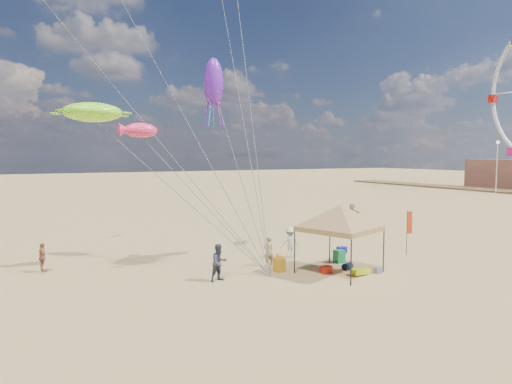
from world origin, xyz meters
TOP-DOWN VIEW (x-y plane):
  - ground at (0.00, 0.00)m, footprint 280.00×280.00m
  - canopy_tent at (3.03, -0.35)m, footprint 6.15×6.15m
  - feather_flag at (9.29, 0.97)m, footprint 0.41×0.05m
  - cooler_red at (2.34, -0.16)m, footprint 0.54×0.38m
  - cooler_blue at (6.04, 3.19)m, footprint 0.54×0.38m
  - bag_navy at (3.78, -0.10)m, footprint 0.69×0.54m
  - bag_orange at (1.63, 3.24)m, footprint 0.54×0.69m
  - chair_green at (4.38, 1.35)m, footprint 0.50×0.50m
  - chair_yellow at (0.43, 1.25)m, footprint 0.50×0.50m
  - crate_grey at (4.71, -1.35)m, footprint 0.34×0.30m
  - beach_cart at (3.65, -1.23)m, footprint 0.90×0.50m
  - person_near_a at (0.54, 2.56)m, footprint 0.63×0.46m
  - person_near_b at (-2.97, 1.10)m, footprint 1.00×0.86m
  - person_near_c at (2.57, 3.64)m, footprint 1.24×0.80m
  - person_far_a at (-10.34, 6.82)m, footprint 0.54×0.94m
  - person_far_c at (14.73, 12.62)m, footprint 1.40×1.53m
  - lamp_north at (55.00, 26.00)m, footprint 0.50×0.50m
  - turtle_kite at (-8.02, 4.39)m, footprint 2.76×2.21m
  - fish_kite at (-5.55, 5.33)m, footprint 1.94×1.38m
  - squid_kite at (-1.34, 5.59)m, footprint 1.40×1.40m

SIDE VIEW (x-z plane):
  - ground at x=0.00m, z-range 0.00..0.00m
  - crate_grey at x=4.71m, z-range 0.00..0.28m
  - bag_navy at x=3.78m, z-range 0.00..0.36m
  - bag_orange at x=1.63m, z-range 0.00..0.36m
  - cooler_red at x=2.34m, z-range 0.00..0.38m
  - cooler_blue at x=6.04m, z-range 0.00..0.38m
  - beach_cart at x=3.65m, z-range 0.08..0.32m
  - chair_green at x=4.38m, z-range 0.00..0.70m
  - chair_yellow at x=0.43m, z-range 0.00..0.70m
  - person_far_a at x=-10.34m, z-range 0.00..1.51m
  - person_near_a at x=0.54m, z-range 0.00..1.63m
  - person_far_c at x=14.73m, z-range 0.00..1.70m
  - person_near_b at x=-2.97m, z-range 0.00..1.78m
  - person_near_c at x=2.57m, z-range 0.00..1.81m
  - feather_flag at x=9.29m, z-range 0.46..3.14m
  - canopy_tent at x=3.03m, z-range 1.34..5.37m
  - lamp_north at x=55.00m, z-range 1.39..9.64m
  - fish_kite at x=-5.55m, z-range 6.88..7.66m
  - turtle_kite at x=-8.02m, z-range 7.54..8.46m
  - squid_kite at x=-1.34m, z-range 8.59..11.44m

